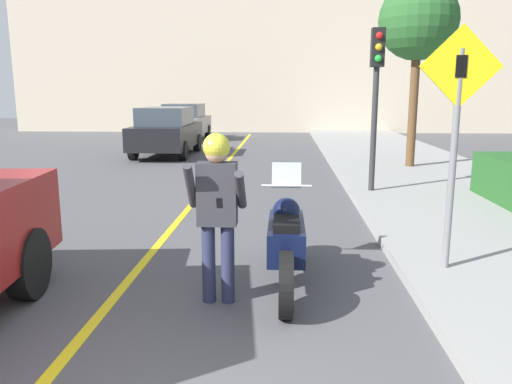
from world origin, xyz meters
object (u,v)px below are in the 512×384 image
Objects in this scene: person_biker at (217,200)px; traffic_light at (376,79)px; motorcycle at (286,241)px; parked_car_black at (167,131)px; crossing_sign at (456,126)px; street_tree at (418,22)px; parked_car_grey at (185,122)px.

traffic_light reaches higher than person_biker.
parked_car_black reaches higher than motorcycle.
traffic_light is at bearing 90.82° from crossing_sign.
person_biker is at bearing -162.19° from crossing_sign.
crossing_sign is (2.59, 0.83, 0.70)m from person_biker.
street_tree is at bearing 65.53° from person_biker.
person_biker is at bearing -114.36° from traffic_light.
street_tree is at bearing -21.72° from parked_car_black.
parked_car_black is 1.00× the size of parked_car_grey.
street_tree reaches higher than crossing_sign.
motorcycle is 0.57× the size of parked_car_black.
crossing_sign is at bearing 17.81° from person_biker.
parked_car_grey is at bearing 104.78° from motorcycle.
person_biker is 0.54× the size of traffic_light.
crossing_sign is 13.00m from parked_car_black.
traffic_light is at bearing -114.63° from street_tree.
person_biker reaches higher than motorcycle.
parked_car_black is (-7.64, 3.04, -3.17)m from street_tree.
street_tree is 8.82m from parked_car_black.
parked_car_grey is (-4.61, 17.48, 0.34)m from motorcycle.
street_tree is 1.19× the size of parked_car_grey.
motorcycle is at bearing -70.68° from parked_car_black.
parked_car_grey is at bearing 132.86° from street_tree.
parked_car_grey is (-3.90, 18.03, -0.24)m from person_biker.
parked_car_grey is at bearing 110.71° from crossing_sign.
traffic_light is (2.53, 5.58, 1.35)m from person_biker.
motorcycle is 0.86× the size of crossing_sign.
parked_car_grey is at bearing 102.22° from person_biker.
person_biker is at bearing -74.48° from parked_car_black.
parked_car_grey is at bearing 117.32° from traffic_light.
motorcycle is 18.08m from parked_car_grey.
crossing_sign is 4.79m from traffic_light.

